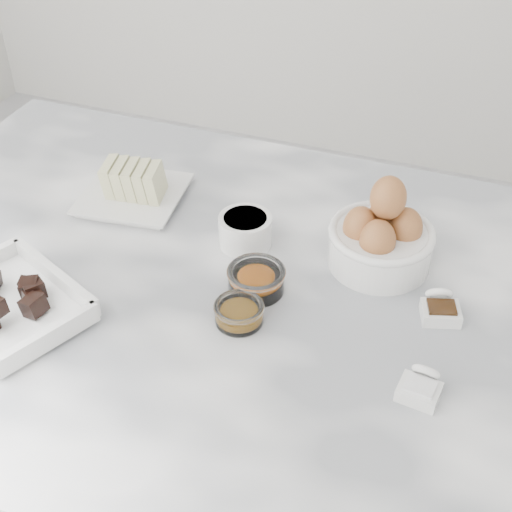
{
  "coord_description": "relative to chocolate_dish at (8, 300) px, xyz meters",
  "views": [
    {
      "loc": [
        0.29,
        -0.69,
        1.59
      ],
      "look_at": [
        0.02,
        0.03,
        0.98
      ],
      "focal_mm": 50.0,
      "sensor_mm": 36.0,
      "label": 1
    }
  ],
  "objects": [
    {
      "name": "cabinet",
      "position": [
        0.26,
        0.15,
        -0.51
      ],
      "size": [
        1.1,
        0.7,
        0.9
      ],
      "primitive_type": "cube",
      "color": "beige",
      "rests_on": "ground"
    },
    {
      "name": "marble_slab",
      "position": [
        0.26,
        0.15,
        -0.04
      ],
      "size": [
        1.2,
        0.8,
        0.04
      ],
      "primitive_type": "cube",
      "color": "white",
      "rests_on": "cabinet"
    },
    {
      "name": "chocolate_dish",
      "position": [
        0.0,
        0.0,
        0.0
      ],
      "size": [
        0.25,
        0.23,
        0.05
      ],
      "color": "white",
      "rests_on": "marble_slab"
    },
    {
      "name": "butter_plate",
      "position": [
        0.02,
        0.3,
        0.0
      ],
      "size": [
        0.17,
        0.17,
        0.06
      ],
      "color": "white",
      "rests_on": "marble_slab"
    },
    {
      "name": "sugar_ramekin",
      "position": [
        0.24,
        0.25,
        0.0
      ],
      "size": [
        0.08,
        0.08,
        0.05
      ],
      "color": "white",
      "rests_on": "marble_slab"
    },
    {
      "name": "egg_bowl",
      "position": [
        0.43,
        0.27,
        0.02
      ],
      "size": [
        0.15,
        0.15,
        0.14
      ],
      "color": "white",
      "rests_on": "marble_slab"
    },
    {
      "name": "honey_bowl",
      "position": [
        0.29,
        0.09,
        -0.01
      ],
      "size": [
        0.07,
        0.07,
        0.03
      ],
      "color": "white",
      "rests_on": "marble_slab"
    },
    {
      "name": "zest_bowl",
      "position": [
        0.29,
        0.16,
        -0.0
      ],
      "size": [
        0.08,
        0.08,
        0.04
      ],
      "color": "white",
      "rests_on": "marble_slab"
    },
    {
      "name": "vanilla_spoon",
      "position": [
        0.53,
        0.19,
        -0.01
      ],
      "size": [
        0.06,
        0.07,
        0.04
      ],
      "color": "white",
      "rests_on": "marble_slab"
    },
    {
      "name": "salt_spoon",
      "position": [
        0.53,
        0.05,
        -0.01
      ],
      "size": [
        0.05,
        0.06,
        0.04
      ],
      "color": "white",
      "rests_on": "marble_slab"
    }
  ]
}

